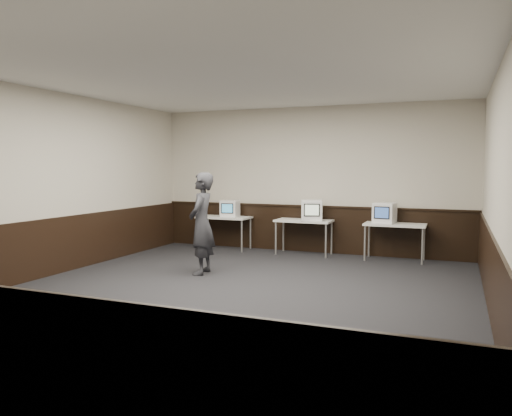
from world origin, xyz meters
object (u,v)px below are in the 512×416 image
Objects in this scene: desk_center at (304,223)px; desk_right at (395,227)px; desk_left at (224,220)px; emac_left at (230,208)px; emac_right at (385,213)px; person at (202,223)px; emac_center at (312,210)px.

desk_right is (1.90, 0.00, 0.00)m from desk_center.
desk_right is (3.80, 0.00, 0.00)m from desk_left.
emac_left is 3.45m from emac_right.
desk_left and desk_right have the same top height.
desk_right is 3.67m from emac_left.
emac_left is at bearing -172.99° from emac_right.
person is (0.80, -2.55, 0.22)m from desk_left.
desk_right is 2.71× the size of emac_left.
emac_center reaches higher than desk_left.
desk_center is 1.90m from desk_right.
emac_right reaches higher than desk_left.
desk_center is 2.13× the size of emac_center.
emac_right is at bearing 172.50° from desk_right.
person reaches higher than emac_center.
emac_right is 3.80m from person.
desk_right is at bearing -15.14° from emac_center.
emac_left is (0.14, 0.02, 0.26)m from desk_left.
desk_center is at bearing 180.00° from desk_right.
emac_right is (1.50, 0.07, -0.01)m from emac_center.
person is (-3.00, -2.55, 0.22)m from desk_right.
emac_left is at bearing 179.68° from desk_right.
desk_left is at bearing -172.66° from emac_right.
person reaches higher than desk_center.
emac_center reaches higher than emac_left.
desk_right is at bearing -0.61° from emac_right.
desk_center is at bearing 147.39° from person.
desk_right is at bearing 121.14° from person.
emac_right is (1.69, 0.03, 0.28)m from desk_center.
emac_center is at bearing -12.43° from desk_center.
emac_center is 2.82m from person.
desk_left is 2.68m from person.
desk_left is 0.30m from emac_left.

